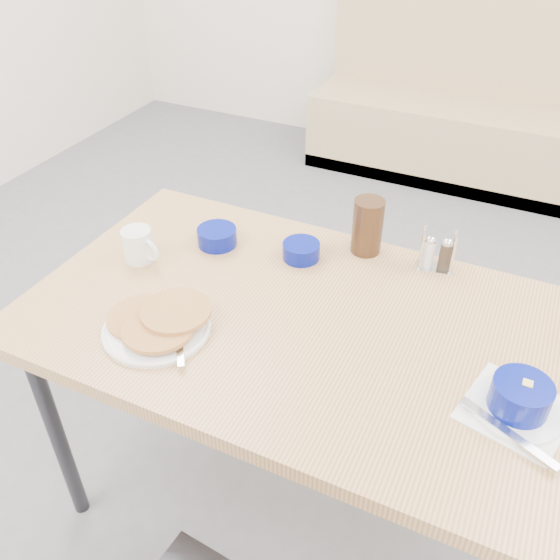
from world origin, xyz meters
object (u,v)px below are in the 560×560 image
at_px(booth_bench, 476,119).
at_px(butter_bowl, 301,251).
at_px(pancake_plate, 158,324).
at_px(creamer_bowl, 217,237).
at_px(amber_tumbler, 368,226).
at_px(grits_setting, 519,400).
at_px(condiment_caddy, 437,256).
at_px(dining_table, 310,338).
at_px(coffee_mug, 139,245).

bearing_deg(booth_bench, butter_bowl, -93.15).
relative_size(pancake_plate, butter_bowl, 2.56).
relative_size(creamer_bowl, butter_bowl, 1.09).
bearing_deg(butter_bowl, booth_bench, 86.85).
bearing_deg(amber_tumbler, butter_bowl, -143.38).
bearing_deg(grits_setting, booth_bench, 100.51).
bearing_deg(grits_setting, pancake_plate, -172.73).
bearing_deg(condiment_caddy, dining_table, -134.32).
relative_size(grits_setting, amber_tumbler, 1.56).
bearing_deg(amber_tumbler, coffee_mug, -150.43).
xyz_separation_m(pancake_plate, creamer_bowl, (-0.06, 0.38, 0.01)).
height_order(grits_setting, creamer_bowl, grits_setting).
height_order(grits_setting, condiment_caddy, condiment_caddy).
distance_m(booth_bench, butter_bowl, 2.35).
bearing_deg(pancake_plate, condiment_caddy, 44.98).
bearing_deg(grits_setting, dining_table, 170.01).
relative_size(coffee_mug, amber_tumbler, 0.75).
distance_m(dining_table, pancake_plate, 0.37).
distance_m(pancake_plate, condiment_caddy, 0.75).
height_order(grits_setting, amber_tumbler, amber_tumbler).
height_order(dining_table, creamer_bowl, creamer_bowl).
height_order(pancake_plate, condiment_caddy, condiment_caddy).
bearing_deg(grits_setting, condiment_caddy, 122.22).
relative_size(booth_bench, coffee_mug, 15.97).
xyz_separation_m(butter_bowl, amber_tumbler, (0.15, 0.11, 0.06)).
relative_size(booth_bench, grits_setting, 7.68).
distance_m(coffee_mug, grits_setting, 1.01).
bearing_deg(coffee_mug, amber_tumbler, 29.57).
bearing_deg(dining_table, butter_bowl, 118.89).
xyz_separation_m(booth_bench, dining_table, (0.00, -2.53, 0.35)).
bearing_deg(booth_bench, coffee_mug, -101.75).
xyz_separation_m(booth_bench, amber_tumbler, (0.02, -2.19, 0.49)).
distance_m(dining_table, butter_bowl, 0.28).
bearing_deg(coffee_mug, butter_bowl, 26.61).
distance_m(coffee_mug, butter_bowl, 0.44).
relative_size(creamer_bowl, amber_tumbler, 0.70).
bearing_deg(butter_bowl, coffee_mug, -153.39).
bearing_deg(grits_setting, coffee_mug, 173.30).
relative_size(coffee_mug, butter_bowl, 1.16).
bearing_deg(condiment_caddy, creamer_bowl, -177.32).
bearing_deg(dining_table, pancake_plate, -148.87).
distance_m(booth_bench, grits_setting, 2.70).
distance_m(dining_table, coffee_mug, 0.53).
bearing_deg(booth_bench, pancake_plate, -96.49).
bearing_deg(condiment_caddy, amber_tumbler, 168.31).
bearing_deg(coffee_mug, dining_table, -3.59).
xyz_separation_m(pancake_plate, amber_tumbler, (0.33, 0.53, 0.06)).
bearing_deg(amber_tumbler, booth_bench, 90.56).
height_order(coffee_mug, condiment_caddy, condiment_caddy).
xyz_separation_m(creamer_bowl, butter_bowl, (0.24, 0.04, -0.00)).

